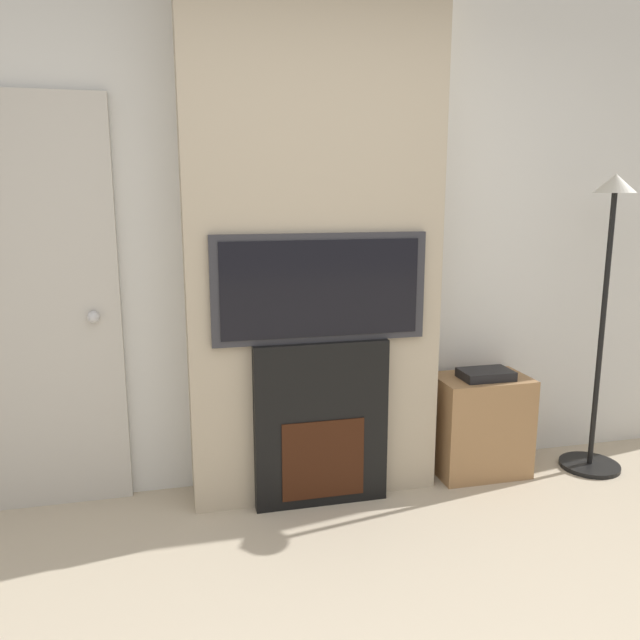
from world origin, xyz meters
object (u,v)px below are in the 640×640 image
fireplace (320,423)px  media_stand (480,424)px  floor_lamp (605,300)px  television (320,288)px

fireplace → media_stand: (0.97, 0.12, -0.13)m
floor_lamp → media_stand: (-0.67, 0.10, -0.70)m
television → floor_lamp: floor_lamp is taller
television → media_stand: size_ratio=1.73×
floor_lamp → media_stand: bearing=171.3°
floor_lamp → media_stand: size_ratio=2.72×
fireplace → media_stand: bearing=6.9°
television → media_stand: (0.97, 0.12, -0.83)m
fireplace → media_stand: 0.98m
fireplace → media_stand: size_ratio=1.39×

